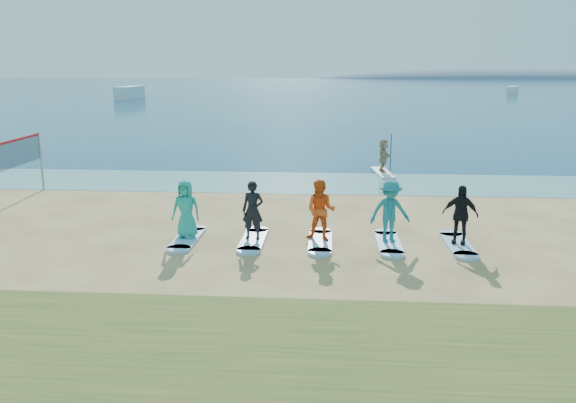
# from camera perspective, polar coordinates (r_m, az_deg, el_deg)

# --- Properties ---
(ground) EXTENTS (600.00, 600.00, 0.00)m
(ground) POSITION_cam_1_polar(r_m,az_deg,el_deg) (15.94, -2.27, -5.48)
(ground) COLOR tan
(ground) RESTS_ON ground
(shallow_water) EXTENTS (600.00, 600.00, 0.00)m
(shallow_water) POSITION_cam_1_polar(r_m,az_deg,el_deg) (26.06, 0.30, 1.98)
(shallow_water) COLOR teal
(shallow_water) RESTS_ON ground
(ocean) EXTENTS (600.00, 600.00, 0.00)m
(ocean) POSITION_cam_1_polar(r_m,az_deg,el_deg) (175.07, 3.67, 11.62)
(ocean) COLOR navy
(ocean) RESTS_ON ground
(island_ridge) EXTENTS (220.00, 56.00, 18.00)m
(island_ridge) POSITION_cam_1_polar(r_m,az_deg,el_deg) (328.55, 21.10, 11.56)
(island_ridge) COLOR slate
(island_ridge) RESTS_ON ground
(paddleboard) EXTENTS (1.03, 3.06, 0.12)m
(paddleboard) POSITION_cam_1_polar(r_m,az_deg,el_deg) (28.52, 9.61, 2.89)
(paddleboard) COLOR silver
(paddleboard) RESTS_ON ground
(paddleboarder) EXTENTS (0.60, 1.54, 1.63)m
(paddleboarder) POSITION_cam_1_polar(r_m,az_deg,el_deg) (28.38, 9.68, 4.62)
(paddleboarder) COLOR tan
(paddleboarder) RESTS_ON paddleboard
(boat_offshore_a) EXTENTS (2.76, 7.92, 2.25)m
(boat_offshore_a) POSITION_cam_1_polar(r_m,az_deg,el_deg) (100.31, -15.74, 9.90)
(boat_offshore_a) COLOR silver
(boat_offshore_a) RESTS_ON ground
(boat_offshore_b) EXTENTS (3.86, 6.09, 1.61)m
(boat_offshore_b) POSITION_cam_1_polar(r_m,az_deg,el_deg) (127.56, 21.82, 10.09)
(boat_offshore_b) COLOR silver
(boat_offshore_b) RESTS_ON ground
(surfboard_0) EXTENTS (0.70, 2.20, 0.09)m
(surfboard_0) POSITION_cam_1_polar(r_m,az_deg,el_deg) (17.58, -10.19, -3.73)
(surfboard_0) COLOR #95C1E7
(surfboard_0) RESTS_ON ground
(student_0) EXTENTS (0.92, 0.65, 1.78)m
(student_0) POSITION_cam_1_polar(r_m,az_deg,el_deg) (17.33, -10.32, -0.77)
(student_0) COLOR teal
(student_0) RESTS_ON surfboard_0
(surfboard_1) EXTENTS (0.70, 2.20, 0.09)m
(surfboard_1) POSITION_cam_1_polar(r_m,az_deg,el_deg) (17.19, -3.55, -3.92)
(surfboard_1) COLOR #95C1E7
(surfboard_1) RESTS_ON ground
(student_1) EXTENTS (0.69, 0.49, 1.78)m
(student_1) POSITION_cam_1_polar(r_m,az_deg,el_deg) (16.94, -3.59, -0.90)
(student_1) COLOR black
(student_1) RESTS_ON surfboard_1
(surfboard_2) EXTENTS (0.70, 2.20, 0.09)m
(surfboard_2) POSITION_cam_1_polar(r_m,az_deg,el_deg) (17.04, 3.30, -4.07)
(surfboard_2) COLOR #95C1E7
(surfboard_2) RESTS_ON ground
(student_2) EXTENTS (1.03, 0.88, 1.85)m
(student_2) POSITION_cam_1_polar(r_m,az_deg,el_deg) (16.78, 3.35, -0.91)
(student_2) COLOR #E35117
(student_2) RESTS_ON surfboard_2
(surfboard_3) EXTENTS (0.70, 2.20, 0.09)m
(surfboard_3) POSITION_cam_1_polar(r_m,az_deg,el_deg) (17.14, 10.18, -4.16)
(surfboard_3) COLOR #95C1E7
(surfboard_3) RESTS_ON ground
(student_3) EXTENTS (1.33, 0.95, 1.87)m
(student_3) POSITION_cam_1_polar(r_m,az_deg,el_deg) (16.88, 10.32, -0.99)
(student_3) COLOR #1A7182
(student_3) RESTS_ON surfboard_3
(surfboard_4) EXTENTS (0.70, 2.20, 0.09)m
(surfboard_4) POSITION_cam_1_polar(r_m,az_deg,el_deg) (17.48, 16.88, -4.20)
(surfboard_4) COLOR #95C1E7
(surfboard_4) RESTS_ON ground
(student_4) EXTENTS (1.11, 0.76, 1.75)m
(student_4) POSITION_cam_1_polar(r_m,az_deg,el_deg) (17.24, 17.09, -1.27)
(student_4) COLOR black
(student_4) RESTS_ON surfboard_4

